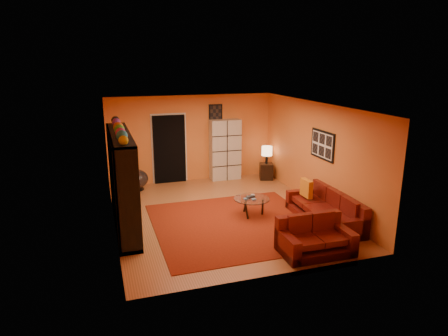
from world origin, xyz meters
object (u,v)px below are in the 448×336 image
object	(u,v)px
side_table	(266,171)
entertainment_unit	(122,181)
bowl_chair	(135,179)
table_lamp	(267,151)
sofa	(327,210)
coffee_table	(252,200)
storage_cabinet	(225,150)
loveseat	(314,238)
tv	(125,183)

from	to	relation	value
side_table	entertainment_unit	bearing A→B (deg)	-152.24
bowl_chair	table_lamp	bearing A→B (deg)	-2.06
sofa	coffee_table	size ratio (longest dim) A/B	2.68
coffee_table	bowl_chair	size ratio (longest dim) A/B	1.13
entertainment_unit	storage_cabinet	xyz separation A→B (m)	(3.27, 2.80, -0.12)
loveseat	coffee_table	world-z (taller)	loveseat
coffee_table	storage_cabinet	size ratio (longest dim) A/B	0.46
entertainment_unit	sofa	xyz separation A→B (m)	(4.41, -1.22, -0.77)
storage_cabinet	loveseat	bearing A→B (deg)	-88.97
table_lamp	loveseat	bearing A→B (deg)	-103.07
side_table	table_lamp	size ratio (longest dim) A/B	0.92
side_table	table_lamp	world-z (taller)	table_lamp
coffee_table	storage_cabinet	xyz separation A→B (m)	(0.35, 3.12, 0.55)
tv	storage_cabinet	size ratio (longest dim) A/B	0.51
side_table	storage_cabinet	bearing A→B (deg)	159.81
tv	loveseat	world-z (taller)	tv
bowl_chair	side_table	distance (m)	4.00
loveseat	entertainment_unit	bearing A→B (deg)	55.24
bowl_chair	side_table	xyz separation A→B (m)	(4.00, -0.14, -0.07)
sofa	side_table	distance (m)	3.58
tv	loveseat	size ratio (longest dim) A/B	0.68
coffee_table	bowl_chair	xyz separation A→B (m)	(-2.44, 2.82, -0.06)
tv	bowl_chair	distance (m)	2.60
storage_cabinet	sofa	bearing A→B (deg)	-74.19
tv	bowl_chair	world-z (taller)	tv
sofa	bowl_chair	bearing A→B (deg)	139.55
storage_cabinet	side_table	world-z (taller)	storage_cabinet
loveseat	side_table	world-z (taller)	loveseat
storage_cabinet	bowl_chair	xyz separation A→B (m)	(-2.79, -0.30, -0.60)
sofa	coffee_table	xyz separation A→B (m)	(-1.50, 0.90, 0.10)
entertainment_unit	coffee_table	world-z (taller)	entertainment_unit
storage_cabinet	side_table	size ratio (longest dim) A/B	3.71
side_table	coffee_table	bearing A→B (deg)	-120.20
entertainment_unit	loveseat	bearing A→B (deg)	-35.72
entertainment_unit	table_lamp	bearing A→B (deg)	27.76
side_table	sofa	bearing A→B (deg)	-91.02
tv	loveseat	xyz separation A→B (m)	(3.32, -2.44, -0.70)
sofa	coffee_table	bearing A→B (deg)	151.94
sofa	storage_cabinet	size ratio (longest dim) A/B	1.22
coffee_table	bowl_chair	distance (m)	3.73
sofa	loveseat	xyz separation A→B (m)	(-1.05, -1.20, 0.00)
entertainment_unit	table_lamp	size ratio (longest dim) A/B	5.54
storage_cabinet	tv	bearing A→B (deg)	-139.24
tv	entertainment_unit	bearing A→B (deg)	111.74
entertainment_unit	coffee_table	bearing A→B (deg)	-6.33
entertainment_unit	coffee_table	distance (m)	3.01
tv	storage_cabinet	bearing A→B (deg)	-49.20
coffee_table	side_table	bearing A→B (deg)	59.80
entertainment_unit	sofa	size ratio (longest dim) A/B	1.33
entertainment_unit	bowl_chair	xyz separation A→B (m)	(0.48, 2.50, -0.73)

